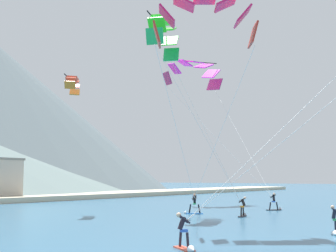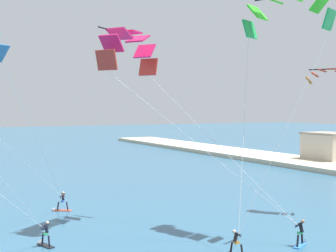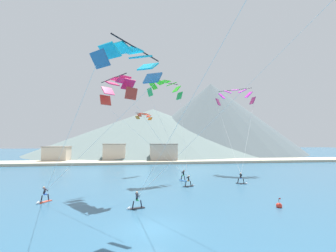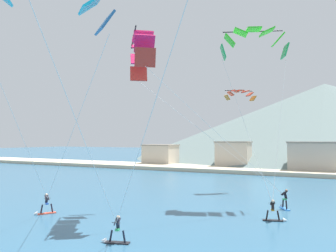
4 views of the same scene
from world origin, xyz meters
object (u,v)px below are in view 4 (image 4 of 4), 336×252
at_px(kitesurfer_far_left, 44,208).
at_px(parafoil_kite_distant_high_outer, 240,94).
at_px(kitesurfer_far_right, 284,202).
at_px(parafoil_kite_far_left, 46,0).
at_px(parafoil_kite_mid_center, 254,40).
at_px(kitesurfer_near_lead, 114,235).
at_px(kitesurfer_mid_center, 276,215).
at_px(parafoil_kite_far_right, 142,52).

height_order(kitesurfer_far_left, parafoil_kite_distant_high_outer, parafoil_kite_distant_high_outer).
distance_m(kitesurfer_far_left, kitesurfer_far_right, 20.27).
bearing_deg(parafoil_kite_far_left, parafoil_kite_mid_center, 75.31).
distance_m(kitesurfer_near_lead, parafoil_kite_far_left, 13.08).
distance_m(kitesurfer_mid_center, parafoil_kite_far_left, 20.48).
height_order(kitesurfer_mid_center, kitesurfer_far_right, kitesurfer_far_right).
distance_m(kitesurfer_near_lead, parafoil_kite_mid_center, 22.17).
bearing_deg(kitesurfer_near_lead, parafoil_kite_distant_high_outer, 86.17).
distance_m(kitesurfer_far_left, parafoil_kite_mid_center, 24.03).
distance_m(kitesurfer_far_right, parafoil_kite_mid_center, 15.25).
height_order(parafoil_kite_mid_center, parafoil_kite_distant_high_outer, parafoil_kite_mid_center).
height_order(kitesurfer_far_left, kitesurfer_far_right, kitesurfer_far_right).
height_order(parafoil_kite_far_left, parafoil_kite_far_right, parafoil_kite_far_right).
xyz_separation_m(parafoil_kite_far_left, parafoil_kite_far_right, (-1.87, 11.71, 0.58)).
xyz_separation_m(kitesurfer_near_lead, kitesurfer_far_left, (-9.50, 3.51, 0.03)).
bearing_deg(kitesurfer_mid_center, parafoil_kite_distant_high_outer, 113.97).
height_order(kitesurfer_mid_center, parafoil_kite_far_right, parafoil_kite_far_right).
height_order(parafoil_kite_mid_center, parafoil_kite_far_left, parafoil_kite_mid_center).
bearing_deg(parafoil_kite_mid_center, parafoil_kite_distant_high_outer, 113.37).
distance_m(kitesurfer_near_lead, kitesurfer_far_left, 10.13).
distance_m(kitesurfer_far_right, parafoil_kite_far_left, 24.09).
height_order(kitesurfer_mid_center, parafoil_kite_far_left, parafoil_kite_far_left).
distance_m(parafoil_kite_far_left, parafoil_kite_distant_high_outer, 28.15).
height_order(kitesurfer_far_right, parafoil_kite_mid_center, parafoil_kite_mid_center).
relative_size(parafoil_kite_mid_center, parafoil_kite_distant_high_outer, 4.35).
xyz_separation_m(kitesurfer_far_left, parafoil_kite_far_right, (7.19, 3.36, 12.70)).
relative_size(kitesurfer_far_left, kitesurfer_far_right, 0.94).
distance_m(kitesurfer_far_left, parafoil_kite_far_right, 14.98).
distance_m(parafoil_kite_mid_center, parafoil_kite_far_left, 21.22).
height_order(kitesurfer_far_left, parafoil_kite_far_left, parafoil_kite_far_left).
bearing_deg(kitesurfer_far_right, parafoil_kite_far_right, -142.61).
xyz_separation_m(kitesurfer_near_lead, parafoil_kite_mid_center, (4.89, 15.50, 15.08)).
relative_size(kitesurfer_far_right, parafoil_kite_distant_high_outer, 0.51).
bearing_deg(parafoil_kite_mid_center, kitesurfer_far_right, -21.66).
bearing_deg(parafoil_kite_distant_high_outer, parafoil_kite_mid_center, -66.63).
relative_size(kitesurfer_mid_center, kitesurfer_far_right, 0.99).
bearing_deg(parafoil_kite_far_left, kitesurfer_far_right, 67.42).
height_order(kitesurfer_near_lead, kitesurfer_far_left, kitesurfer_far_left).
relative_size(parafoil_kite_far_right, parafoil_kite_distant_high_outer, 3.67).
bearing_deg(kitesurfer_mid_center, kitesurfer_far_left, -160.52).
height_order(kitesurfer_mid_center, parafoil_kite_mid_center, parafoil_kite_mid_center).
distance_m(parafoil_kite_mid_center, parafoil_kite_distant_high_outer, 9.31).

